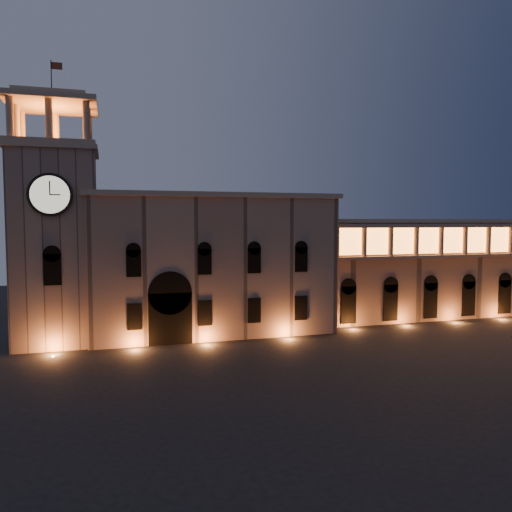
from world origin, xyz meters
The scene contains 4 objects.
ground centered at (0.00, 0.00, 0.00)m, with size 160.00×160.00×0.00m, color black.
government_building centered at (-2.08, 21.93, 8.77)m, with size 30.80×12.80×17.60m.
clock_tower centered at (-20.50, 20.98, 12.50)m, with size 9.80×9.80×32.40m.
colonnade_wing centered at (32.00, 23.92, 7.33)m, with size 40.60×11.50×14.50m.
Camera 1 is at (-14.58, -40.95, 14.13)m, focal length 35.00 mm.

